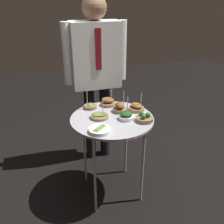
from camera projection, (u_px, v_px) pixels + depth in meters
ground_plane at (112, 189)px, 2.30m from camera, size 8.00×8.00×0.00m
serving_cart at (112, 124)px, 2.01m from camera, size 0.67×0.67×0.74m
bowl_spinach_mid_right at (126, 116)px, 1.95m from camera, size 0.12×0.12×0.18m
bowl_asparagus_front_left at (99, 116)px, 1.98m from camera, size 0.15×0.15×0.18m
bowl_roast_center at (120, 108)px, 2.07m from camera, size 0.12×0.12×0.18m
bowl_asparagus_back_right at (100, 130)px, 1.78m from camera, size 0.16×0.16×0.04m
bowl_roast_mid_left at (137, 107)px, 2.10m from camera, size 0.13×0.13×0.16m
bowl_roast_near_rim at (108, 102)px, 2.19m from camera, size 0.13×0.13×0.15m
bowl_asparagus_front_right at (90, 106)px, 2.14m from camera, size 0.11×0.11×0.18m
bowl_broccoli_back_left at (144, 118)px, 1.92m from camera, size 0.14×0.14×0.07m
waiter_figure at (96, 63)px, 2.35m from camera, size 0.60×0.23×1.64m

